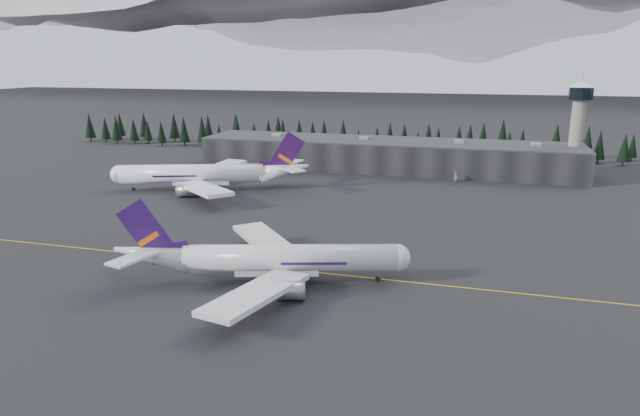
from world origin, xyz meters
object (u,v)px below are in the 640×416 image
(jet_main, at_px, (265,259))
(jet_parked, at_px, (210,174))
(control_tower, at_px, (578,119))
(gse_vehicle_b, at_px, (456,180))
(gse_vehicle_a, at_px, (274,174))
(terminal, at_px, (386,155))

(jet_main, distance_m, jet_parked, 92.96)
(control_tower, height_order, gse_vehicle_b, control_tower)
(gse_vehicle_b, bearing_deg, gse_vehicle_a, -79.99)
(jet_main, bearing_deg, control_tower, 43.88)
(jet_parked, bearing_deg, jet_main, 104.39)
(jet_main, xyz_separation_m, gse_vehicle_b, (34.08, 116.87, -4.55))
(jet_parked, bearing_deg, gse_vehicle_a, -131.67)
(control_tower, xyz_separation_m, gse_vehicle_a, (-117.08, -29.62, -22.61))
(control_tower, bearing_deg, terminal, -177.71)
(control_tower, bearing_deg, gse_vehicle_a, -165.80)
(jet_main, relative_size, gse_vehicle_a, 10.74)
(terminal, bearing_deg, gse_vehicle_b, -31.24)
(control_tower, distance_m, gse_vehicle_a, 122.87)
(jet_parked, bearing_deg, terminal, -152.72)
(jet_main, distance_m, gse_vehicle_a, 115.42)
(jet_parked, distance_m, gse_vehicle_b, 94.30)
(terminal, height_order, gse_vehicle_b, terminal)
(jet_parked, bearing_deg, gse_vehicle_b, -174.43)
(control_tower, distance_m, gse_vehicle_b, 54.41)
(control_tower, bearing_deg, gse_vehicle_b, -154.25)
(terminal, relative_size, jet_parked, 2.29)
(terminal, xyz_separation_m, jet_main, (-3.62, -135.36, -1.06))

